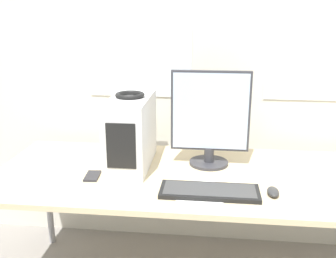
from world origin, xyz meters
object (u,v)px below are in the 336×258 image
Objects in this scene: mouse at (273,192)px; cell_phone at (92,176)px; pc_tower at (131,132)px; keyboard at (209,191)px; monitor_main at (210,118)px; headphones at (130,95)px.

cell_phone is at bearing 173.13° from mouse.
mouse is 0.90m from cell_phone.
pc_tower reaches higher than keyboard.
monitor_main is 1.13× the size of keyboard.
mouse is at bearing 3.40° from keyboard.
monitor_main reaches higher than keyboard.
keyboard is 0.62m from cell_phone.
monitor_main is 0.45m from keyboard.
headphones is at bearing -172.29° from monitor_main.
headphones is (0.00, 0.00, 0.20)m from pc_tower.
cell_phone is (-0.17, -0.19, -0.19)m from pc_tower.
headphones is 0.34× the size of keyboard.
headphones is 0.47m from cell_phone.
pc_tower is 0.92× the size of monitor_main.
monitor_main is 0.69m from cell_phone.
mouse is at bearing -11.69° from cell_phone.
mouse is at bearing -49.43° from monitor_main.
pc_tower reaches higher than cell_phone.
cell_phone is (-0.59, -0.25, -0.26)m from monitor_main.
cell_phone is (-0.90, 0.11, -0.01)m from mouse.
mouse is (0.73, -0.29, -0.18)m from pc_tower.
keyboard is (0.43, -0.31, -0.38)m from headphones.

